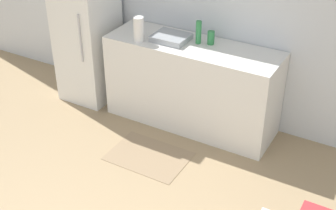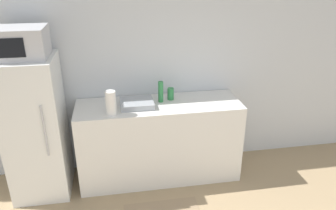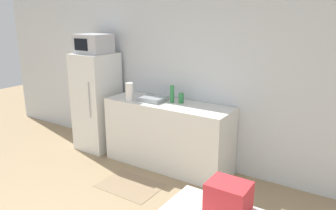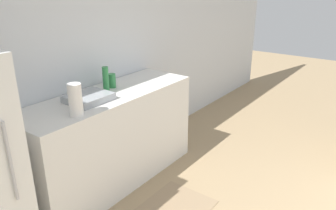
{
  "view_description": "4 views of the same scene",
  "coord_description": "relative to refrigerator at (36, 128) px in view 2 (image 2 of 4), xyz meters",
  "views": [
    {
      "loc": [
        1.79,
        -1.0,
        2.89
      ],
      "look_at": [
        0.15,
        1.88,
        0.85
      ],
      "focal_mm": 50.0,
      "sensor_mm": 36.0,
      "label": 1
    },
    {
      "loc": [
        -0.62,
        -0.39,
        2.39
      ],
      "look_at": [
        -0.15,
        2.33,
        1.17
      ],
      "focal_mm": 35.0,
      "sensor_mm": 36.0,
      "label": 2
    },
    {
      "loc": [
        2.24,
        -0.74,
        2.12
      ],
      "look_at": [
        0.3,
        2.23,
        1.13
      ],
      "focal_mm": 35.0,
      "sensor_mm": 36.0,
      "label": 3
    },
    {
      "loc": [
        -2.14,
        0.75,
        1.92
      ],
      "look_at": [
        -0.0,
        2.33,
        0.91
      ],
      "focal_mm": 35.0,
      "sensor_mm": 36.0,
      "label": 4
    }
  ],
  "objects": [
    {
      "name": "wall_back",
      "position": [
        1.48,
        0.39,
        0.53
      ],
      "size": [
        8.0,
        0.06,
        2.6
      ],
      "primitive_type": "cube",
      "color": "silver",
      "rests_on": "ground_plane"
    },
    {
      "name": "refrigerator",
      "position": [
        0.0,
        0.0,
        0.0
      ],
      "size": [
        0.58,
        0.62,
        1.54
      ],
      "color": "white",
      "rests_on": "ground_plane"
    },
    {
      "name": "microwave",
      "position": [
        -0.0,
        -0.0,
        0.92
      ],
      "size": [
        0.49,
        0.42,
        0.29
      ],
      "color": "#BCBCC1",
      "rests_on": "refrigerator"
    },
    {
      "name": "counter",
      "position": [
        1.32,
        0.05,
        -0.3
      ],
      "size": [
        1.84,
        0.6,
        0.94
      ],
      "primitive_type": "cube",
      "color": "silver",
      "rests_on": "ground_plane"
    },
    {
      "name": "sink_basin",
      "position": [
        1.08,
        0.03,
        0.2
      ],
      "size": [
        0.36,
        0.31,
        0.06
      ],
      "primitive_type": "cube",
      "color": "#9EA3A8",
      "rests_on": "counter"
    },
    {
      "name": "bottle_tall",
      "position": [
        1.36,
        0.11,
        0.29
      ],
      "size": [
        0.06,
        0.06,
        0.24
      ],
      "primitive_type": "cylinder",
      "color": "#2D7F42",
      "rests_on": "counter"
    },
    {
      "name": "bottle_short",
      "position": [
        1.47,
        0.15,
        0.24
      ],
      "size": [
        0.07,
        0.07,
        0.14
      ],
      "primitive_type": "cylinder",
      "color": "#2D7F42",
      "rests_on": "counter"
    },
    {
      "name": "paper_towel_roll",
      "position": [
        0.8,
        -0.15,
        0.3
      ],
      "size": [
        0.11,
        0.11,
        0.26
      ],
      "primitive_type": "cylinder",
      "color": "white",
      "rests_on": "counter"
    }
  ]
}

